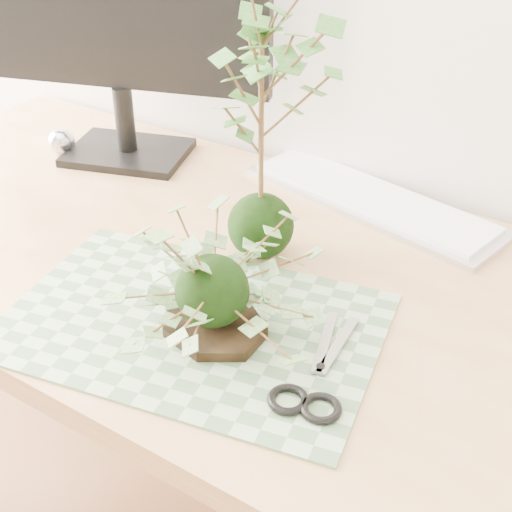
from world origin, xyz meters
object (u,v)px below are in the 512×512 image
at_px(ivy_kokedama, 211,261).
at_px(keyboard, 372,199).
at_px(maple_kokedama, 261,67).
at_px(monitor, 116,4).
at_px(desk, 241,313).

distance_m(ivy_kokedama, keyboard, 0.45).
bearing_deg(keyboard, maple_kokedama, -95.98).
bearing_deg(monitor, ivy_kokedama, -56.58).
xyz_separation_m(maple_kokedama, monitor, (-0.41, 0.17, -0.01)).
height_order(maple_kokedama, monitor, monitor).
distance_m(ivy_kokedama, monitor, 0.61).
distance_m(keyboard, monitor, 0.56).
bearing_deg(keyboard, ivy_kokedama, -81.78).
distance_m(desk, maple_kokedama, 0.39).
height_order(desk, maple_kokedama, maple_kokedama).
bearing_deg(desk, monitor, 152.04).
bearing_deg(desk, ivy_kokedama, -68.98).
xyz_separation_m(ivy_kokedama, monitor, (-0.46, 0.36, 0.18)).
relative_size(keyboard, monitor, 0.90).
height_order(maple_kokedama, keyboard, maple_kokedama).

